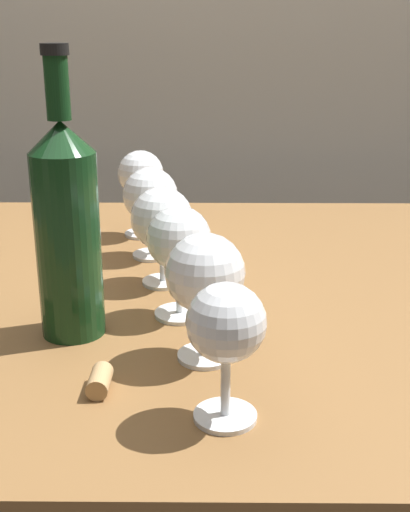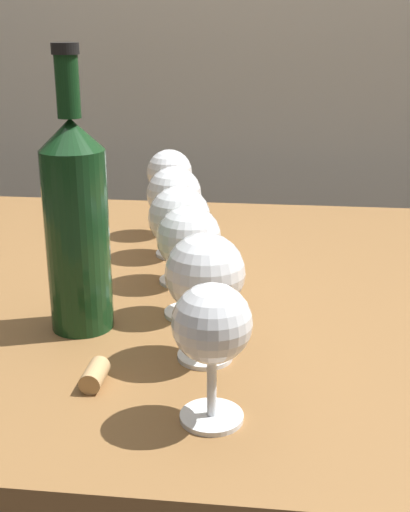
{
  "view_description": "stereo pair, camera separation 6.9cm",
  "coord_description": "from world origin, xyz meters",
  "px_view_note": "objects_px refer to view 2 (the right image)",
  "views": [
    {
      "loc": [
        -0.01,
        -0.87,
        1.11
      ],
      "look_at": [
        -0.01,
        -0.22,
        0.89
      ],
      "focal_mm": 46.83,
      "sensor_mm": 36.0,
      "label": 1
    },
    {
      "loc": [
        0.06,
        -0.87,
        1.11
      ],
      "look_at": [
        -0.01,
        -0.22,
        0.89
      ],
      "focal_mm": 46.83,
      "sensor_mm": 36.0,
      "label": 2
    }
  ],
  "objects_px": {
    "wine_glass_pinot": "(174,195)",
    "cork": "(95,375)",
    "wine_glass_rose": "(189,241)",
    "wine_glass_cabernet": "(179,219)",
    "wine_glass_white": "(170,175)",
    "wine_glass_merlot": "(212,328)",
    "wine_bottle": "(77,222)",
    "wine_glass_port": "(205,276)"
  },
  "relations": [
    {
      "from": "wine_bottle",
      "to": "wine_glass_white",
      "type": "bearing_deg",
      "value": 83.42
    },
    {
      "from": "wine_glass_rose",
      "to": "wine_glass_cabernet",
      "type": "relative_size",
      "value": 1.02
    },
    {
      "from": "wine_glass_pinot",
      "to": "cork",
      "type": "bearing_deg",
      "value": -92.52
    },
    {
      "from": "wine_glass_port",
      "to": "wine_bottle",
      "type": "distance_m",
      "value": 0.17
    },
    {
      "from": "cork",
      "to": "wine_glass_port",
      "type": "bearing_deg",
      "value": 33.87
    },
    {
      "from": "wine_glass_rose",
      "to": "wine_glass_white",
      "type": "height_order",
      "value": "wine_glass_white"
    },
    {
      "from": "wine_glass_port",
      "to": "cork",
      "type": "xyz_separation_m",
      "value": [
        -0.1,
        -0.07,
        -0.09
      ]
    },
    {
      "from": "wine_glass_pinot",
      "to": "wine_glass_rose",
      "type": "bearing_deg",
      "value": -76.45
    },
    {
      "from": "wine_glass_white",
      "to": "wine_glass_cabernet",
      "type": "bearing_deg",
      "value": -77.25
    },
    {
      "from": "wine_glass_port",
      "to": "wine_glass_white",
      "type": "bearing_deg",
      "value": 104.09
    },
    {
      "from": "wine_glass_cabernet",
      "to": "wine_glass_pinot",
      "type": "height_order",
      "value": "wine_glass_pinot"
    },
    {
      "from": "wine_glass_pinot",
      "to": "wine_glass_port",
      "type": "bearing_deg",
      "value": -75.54
    },
    {
      "from": "wine_glass_pinot",
      "to": "wine_bottle",
      "type": "xyz_separation_m",
      "value": [
        -0.07,
        -0.27,
        0.03
      ]
    },
    {
      "from": "wine_glass_port",
      "to": "wine_bottle",
      "type": "height_order",
      "value": "wine_bottle"
    },
    {
      "from": "wine_bottle",
      "to": "wine_glass_pinot",
      "type": "bearing_deg",
      "value": 75.63
    },
    {
      "from": "cork",
      "to": "wine_glass_merlot",
      "type": "bearing_deg",
      "value": -21.27
    },
    {
      "from": "wine_glass_rose",
      "to": "wine_glass_cabernet",
      "type": "bearing_deg",
      "value": 104.59
    },
    {
      "from": "wine_glass_pinot",
      "to": "cork",
      "type": "relative_size",
      "value": 3.36
    },
    {
      "from": "wine_glass_white",
      "to": "cork",
      "type": "distance_m",
      "value": 0.52
    },
    {
      "from": "cork",
      "to": "wine_glass_cabernet",
      "type": "bearing_deg",
      "value": 81.52
    },
    {
      "from": "wine_glass_merlot",
      "to": "wine_glass_rose",
      "type": "height_order",
      "value": "wine_glass_rose"
    },
    {
      "from": "wine_glass_pinot",
      "to": "wine_glass_white",
      "type": "height_order",
      "value": "wine_glass_white"
    },
    {
      "from": "wine_glass_pinot",
      "to": "wine_glass_white",
      "type": "bearing_deg",
      "value": 102.96
    },
    {
      "from": "wine_glass_port",
      "to": "wine_glass_cabernet",
      "type": "bearing_deg",
      "value": 105.44
    },
    {
      "from": "wine_glass_pinot",
      "to": "cork",
      "type": "height_order",
      "value": "wine_glass_pinot"
    },
    {
      "from": "wine_glass_merlot",
      "to": "wine_bottle",
      "type": "distance_m",
      "value": 0.26
    },
    {
      "from": "wine_glass_port",
      "to": "wine_glass_cabernet",
      "type": "distance_m",
      "value": 0.23
    },
    {
      "from": "wine_glass_merlot",
      "to": "wine_glass_pinot",
      "type": "xyz_separation_m",
      "value": [
        -0.11,
        0.45,
        0.0
      ]
    },
    {
      "from": "wine_glass_merlot",
      "to": "wine_bottle",
      "type": "xyz_separation_m",
      "value": [
        -0.18,
        0.18,
        0.04
      ]
    },
    {
      "from": "wine_glass_cabernet",
      "to": "cork",
      "type": "relative_size",
      "value": 3.29
    },
    {
      "from": "cork",
      "to": "wine_bottle",
      "type": "bearing_deg",
      "value": 111.11
    },
    {
      "from": "wine_glass_cabernet",
      "to": "cork",
      "type": "xyz_separation_m",
      "value": [
        -0.04,
        -0.29,
        -0.08
      ]
    },
    {
      "from": "wine_glass_merlot",
      "to": "cork",
      "type": "bearing_deg",
      "value": 158.73
    },
    {
      "from": "wine_glass_port",
      "to": "cork",
      "type": "relative_size",
      "value": 3.39
    },
    {
      "from": "wine_bottle",
      "to": "cork",
      "type": "relative_size",
      "value": 7.81
    },
    {
      "from": "wine_glass_merlot",
      "to": "wine_glass_pinot",
      "type": "bearing_deg",
      "value": 103.18
    },
    {
      "from": "wine_glass_pinot",
      "to": "wine_bottle",
      "type": "distance_m",
      "value": 0.28
    },
    {
      "from": "wine_glass_white",
      "to": "cork",
      "type": "xyz_separation_m",
      "value": [
        0.01,
        -0.52,
        -0.09
      ]
    },
    {
      "from": "wine_glass_merlot",
      "to": "wine_glass_white",
      "type": "xyz_separation_m",
      "value": [
        -0.13,
        0.56,
        0.01
      ]
    },
    {
      "from": "wine_glass_cabernet",
      "to": "wine_glass_rose",
      "type": "bearing_deg",
      "value": -75.41
    },
    {
      "from": "wine_glass_cabernet",
      "to": "wine_bottle",
      "type": "distance_m",
      "value": 0.19
    },
    {
      "from": "wine_glass_port",
      "to": "wine_glass_pinot",
      "type": "height_order",
      "value": "wine_glass_port"
    }
  ]
}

